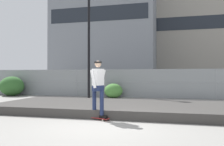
# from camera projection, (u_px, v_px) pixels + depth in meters

# --- Properties ---
(ground_plane) EXTENTS (120.00, 120.00, 0.00)m
(ground_plane) POSITION_uv_depth(u_px,v_px,m) (102.00, 127.00, 6.57)
(ground_plane) COLOR gray
(gravel_berm) EXTENTS (10.13, 3.91, 0.31)m
(gravel_berm) POSITION_uv_depth(u_px,v_px,m) (123.00, 108.00, 9.47)
(gravel_berm) COLOR #3D3A38
(gravel_berm) RESTS_ON ground_plane
(skateboard) EXTENTS (0.82, 0.47, 0.07)m
(skateboard) POSITION_uv_depth(u_px,v_px,m) (98.00, 118.00, 7.69)
(skateboard) COLOR #B22D2D
(skateboard) RESTS_ON ground_plane
(skater) EXTENTS (0.71, 0.62, 1.84)m
(skater) POSITION_uv_depth(u_px,v_px,m) (98.00, 85.00, 7.71)
(skater) COLOR black
(skater) RESTS_ON skateboard
(chain_fence) EXTENTS (27.00, 0.06, 1.85)m
(chain_fence) POSITION_uv_depth(u_px,v_px,m) (141.00, 83.00, 15.32)
(chain_fence) COLOR gray
(chain_fence) RESTS_ON ground_plane
(street_lamp) EXTENTS (0.44, 0.44, 7.77)m
(street_lamp) POSITION_uv_depth(u_px,v_px,m) (89.00, 23.00, 15.03)
(street_lamp) COLOR black
(street_lamp) RESTS_ON ground_plane
(parked_car_near) EXTENTS (4.46, 2.07, 1.66)m
(parked_car_near) POSITION_uv_depth(u_px,v_px,m) (92.00, 83.00, 19.72)
(parked_car_near) COLOR silver
(parked_car_near) RESTS_ON ground_plane
(parked_car_mid) EXTENTS (4.42, 1.99, 1.66)m
(parked_car_mid) POSITION_uv_depth(u_px,v_px,m) (179.00, 84.00, 17.71)
(parked_car_mid) COLOR #474C54
(parked_car_mid) RESTS_ON ground_plane
(library_building) EXTENTS (18.29, 14.39, 18.87)m
(library_building) POSITION_uv_depth(u_px,v_px,m) (108.00, 35.00, 46.31)
(library_building) COLOR slate
(library_building) RESTS_ON ground_plane
(office_block) EXTENTS (27.05, 11.11, 18.10)m
(office_block) POSITION_uv_depth(u_px,v_px,m) (205.00, 38.00, 48.71)
(office_block) COLOR gray
(office_block) RESTS_ON ground_plane
(shrub_left) EXTENTS (1.77, 1.45, 1.37)m
(shrub_left) POSITION_uv_depth(u_px,v_px,m) (12.00, 86.00, 16.76)
(shrub_left) COLOR #2D5B28
(shrub_left) RESTS_ON ground_plane
(shrub_center) EXTENTS (1.19, 0.97, 0.92)m
(shrub_center) POSITION_uv_depth(u_px,v_px,m) (113.00, 91.00, 15.23)
(shrub_center) COLOR #477F38
(shrub_center) RESTS_ON ground_plane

